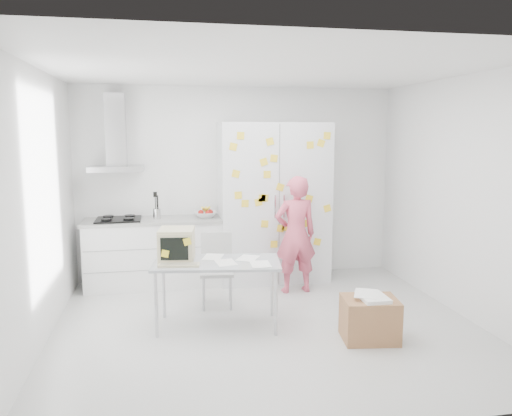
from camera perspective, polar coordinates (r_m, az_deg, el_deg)
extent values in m
cube|color=silver|center=(5.54, 1.26, -13.42)|extent=(4.50, 4.00, 0.02)
cube|color=white|center=(7.14, -2.06, 2.86)|extent=(4.50, 0.02, 2.70)
cube|color=white|center=(5.20, -23.69, -0.06)|extent=(0.02, 4.00, 2.70)
cube|color=white|center=(6.07, 22.58, 1.16)|extent=(0.02, 4.00, 2.70)
cube|color=white|center=(5.17, 1.37, 15.63)|extent=(4.50, 4.00, 0.02)
cube|color=white|center=(6.92, -11.55, -5.16)|extent=(1.80, 0.60, 0.88)
cube|color=gray|center=(6.59, -11.61, -4.61)|extent=(1.76, 0.01, 0.01)
cube|color=gray|center=(6.66, -11.54, -6.95)|extent=(1.76, 0.01, 0.01)
cube|color=#9E9E99|center=(6.82, -11.66, -1.41)|extent=(1.84, 0.63, 0.04)
cube|color=black|center=(6.84, -15.44, -1.30)|extent=(0.58, 0.50, 0.03)
cylinder|color=black|center=(6.73, -16.72, -1.26)|extent=(0.14, 0.14, 0.02)
cylinder|color=black|center=(6.71, -14.34, -1.20)|extent=(0.14, 0.14, 0.02)
cylinder|color=black|center=(6.97, -16.52, -0.92)|extent=(0.14, 0.14, 0.02)
cylinder|color=black|center=(6.94, -14.22, -0.86)|extent=(0.14, 0.14, 0.02)
cylinder|color=silver|center=(6.81, -11.27, -0.65)|extent=(0.10, 0.10, 0.14)
cylinder|color=black|center=(6.80, -11.42, 0.19)|extent=(0.01, 0.01, 0.30)
cylinder|color=black|center=(6.78, -11.14, 0.17)|extent=(0.01, 0.01, 0.30)
cylinder|color=black|center=(6.81, -11.25, 0.21)|extent=(0.01, 0.01, 0.30)
cube|color=black|center=(6.78, -11.46, 1.53)|extent=(0.05, 0.01, 0.07)
imported|color=white|center=(6.83, -5.80, -0.75)|extent=(0.31, 0.31, 0.08)
sphere|color=#B2140F|center=(6.85, -6.32, -0.52)|extent=(0.08, 0.08, 0.08)
sphere|color=#B2140F|center=(6.78, -5.52, -0.59)|extent=(0.08, 0.08, 0.08)
sphere|color=#B2140F|center=(6.88, -5.26, -0.46)|extent=(0.08, 0.08, 0.08)
cylinder|color=yellow|center=(6.84, -5.99, -0.14)|extent=(0.09, 0.17, 0.10)
cylinder|color=yellow|center=(6.84, -5.79, -0.13)|extent=(0.04, 0.17, 0.10)
cylinder|color=yellow|center=(6.85, -5.58, -0.13)|extent=(0.08, 0.17, 0.10)
cube|color=silver|center=(6.81, -15.64, 4.37)|extent=(0.70, 0.48, 0.07)
cube|color=silver|center=(6.91, -15.73, 8.58)|extent=(0.26, 0.24, 0.95)
cube|color=silver|center=(6.93, 2.04, 0.61)|extent=(1.50, 0.65, 2.20)
cube|color=slate|center=(6.62, 2.67, 0.21)|extent=(0.01, 0.01, 2.16)
cube|color=silver|center=(6.59, 2.19, 0.18)|extent=(0.02, 0.02, 0.30)
cube|color=silver|center=(6.62, 3.20, 0.21)|extent=(0.02, 0.02, 0.30)
cube|color=yellow|center=(6.65, 6.22, 7.17)|extent=(0.10, 0.00, 0.10)
cube|color=yellow|center=(6.70, 7.44, 7.36)|extent=(0.12, 0.00, 0.12)
cube|color=yellow|center=(6.81, 8.15, -0.03)|extent=(0.12, 0.00, 0.12)
cube|color=yellow|center=(6.55, 0.70, 1.12)|extent=(0.10, 0.00, 0.10)
cube|color=yellow|center=(6.59, 2.79, 2.39)|extent=(0.12, 0.00, 0.12)
cube|color=yellow|center=(6.75, 5.76, -1.75)|extent=(0.12, 0.00, 0.12)
cube|color=yellow|center=(6.61, 1.00, -1.83)|extent=(0.10, 0.00, 0.10)
cube|color=yellow|center=(6.52, 1.61, 7.60)|extent=(0.12, 0.00, 0.12)
cube|color=yellow|center=(6.69, 3.43, -2.23)|extent=(0.12, 0.00, 0.12)
cube|color=yellow|center=(6.71, 6.08, 1.07)|extent=(0.12, 0.00, 0.12)
cube|color=yellow|center=(6.71, 5.06, -1.08)|extent=(0.10, 0.00, 0.10)
cube|color=yellow|center=(6.51, 0.90, 5.28)|extent=(0.12, 0.00, 0.12)
cube|color=yellow|center=(6.52, -1.26, 0.52)|extent=(0.10, 0.00, 0.10)
cube|color=yellow|center=(6.49, -2.04, 1.47)|extent=(0.10, 0.00, 0.10)
cube|color=yellow|center=(6.43, -2.62, 7.01)|extent=(0.11, 0.00, 0.11)
cube|color=yellow|center=(6.70, 2.07, -4.16)|extent=(0.10, 0.00, 0.10)
cube|color=yellow|center=(6.56, 1.00, 1.18)|extent=(0.11, 0.00, 0.11)
cube|color=yellow|center=(6.85, 7.02, -3.86)|extent=(0.11, 0.00, 0.11)
cube|color=yellow|center=(6.72, 8.13, 8.19)|extent=(0.10, 0.00, 0.10)
cube|color=yellow|center=(6.53, 1.28, 3.86)|extent=(0.10, 0.00, 0.10)
cube|color=yellow|center=(6.55, 0.28, 0.67)|extent=(0.11, 0.00, 0.11)
cube|color=yellow|center=(6.77, 4.13, -4.63)|extent=(0.10, 0.00, 0.10)
cube|color=yellow|center=(6.44, -1.77, 8.26)|extent=(0.10, 0.00, 0.10)
cube|color=yellow|center=(6.45, -2.32, 3.93)|extent=(0.12, 0.00, 0.12)
cube|color=yellow|center=(6.75, 5.19, -2.50)|extent=(0.11, 0.00, 0.11)
cube|color=yellow|center=(6.53, 2.07, 5.70)|extent=(0.11, 0.00, 0.11)
cube|color=yellow|center=(6.66, 4.92, 1.81)|extent=(0.11, 0.00, 0.11)
cube|color=yellow|center=(6.67, 2.82, -2.35)|extent=(0.11, 0.00, 0.11)
imported|color=#DB556E|center=(6.47, 4.54, -3.05)|extent=(0.58, 0.40, 1.52)
cube|color=#A9AEB4|center=(5.33, -4.50, -6.25)|extent=(1.41, 0.85, 0.03)
cylinder|color=silver|center=(5.23, -11.35, -10.82)|extent=(0.04, 0.04, 0.68)
cylinder|color=silver|center=(5.19, 2.29, -10.83)|extent=(0.04, 0.04, 0.68)
cylinder|color=silver|center=(5.75, -10.50, -9.00)|extent=(0.04, 0.04, 0.68)
cylinder|color=silver|center=(5.71, 1.83, -8.99)|extent=(0.04, 0.04, 0.68)
cube|color=beige|center=(5.39, -9.05, -4.13)|extent=(0.41, 0.43, 0.34)
cube|color=beige|center=(5.20, -9.30, -4.62)|extent=(0.34, 0.07, 0.30)
cube|color=black|center=(5.19, -9.31, -4.64)|extent=(0.28, 0.05, 0.24)
cube|color=yellow|center=(5.21, -10.35, -5.16)|extent=(0.09, 0.02, 0.09)
cube|color=yellow|center=(5.15, -7.87, -3.84)|extent=(0.09, 0.02, 0.09)
cube|color=beige|center=(5.19, -8.80, -6.45)|extent=(0.43, 0.20, 0.02)
cube|color=gray|center=(5.18, -8.80, -6.31)|extent=(0.39, 0.16, 0.01)
cube|color=white|center=(5.28, -3.48, -6.22)|extent=(0.23, 0.30, 0.00)
cube|color=white|center=(5.44, -0.94, -5.75)|extent=(0.31, 0.34, 0.00)
cube|color=white|center=(5.19, 0.51, -6.42)|extent=(0.21, 0.29, 0.00)
cube|color=white|center=(5.51, -4.93, -5.58)|extent=(0.27, 0.33, 0.00)
cube|color=#B0B0AE|center=(6.01, -4.49, -7.32)|extent=(0.43, 0.43, 0.04)
cube|color=#B0B0AE|center=(6.12, -4.53, -4.75)|extent=(0.38, 0.07, 0.43)
cylinder|color=#ACABB0|center=(5.92, -6.02, -9.81)|extent=(0.03, 0.03, 0.40)
cylinder|color=#ACABB0|center=(5.92, -2.89, -9.76)|extent=(0.03, 0.03, 0.40)
cylinder|color=#ACABB0|center=(6.22, -5.97, -8.88)|extent=(0.03, 0.03, 0.40)
cylinder|color=#ACABB0|center=(6.23, -3.00, -8.84)|extent=(0.03, 0.03, 0.40)
cube|color=#A67348|center=(5.25, 12.86, -12.28)|extent=(0.59, 0.50, 0.43)
cube|color=white|center=(5.16, 13.24, -9.92)|extent=(0.27, 0.35, 0.04)
cube|color=white|center=(5.20, 12.48, -9.51)|extent=(0.34, 0.39, 0.00)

